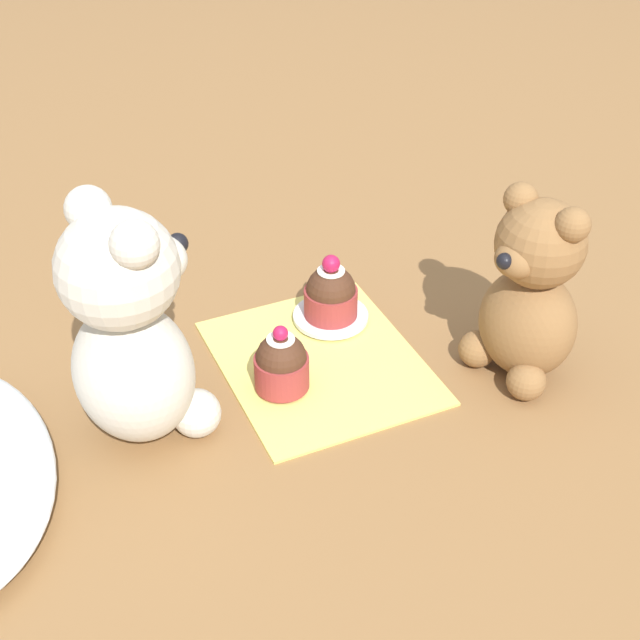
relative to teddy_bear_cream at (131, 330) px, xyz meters
name	(u,v)px	position (x,y,z in m)	size (l,w,h in m)	color
ground_plane	(320,363)	(0.02, -0.19, -0.11)	(4.00, 4.00, 0.00)	olive
knitted_placemat	(320,361)	(0.02, -0.19, -0.11)	(0.24, 0.20, 0.01)	#E0D166
teddy_bear_cream	(131,330)	(0.00, 0.00, 0.00)	(0.15, 0.14, 0.24)	beige
teddy_bear_tan	(530,294)	(-0.07, -0.38, -0.02)	(0.12, 0.11, 0.20)	olive
cupcake_near_cream_bear	(281,364)	(0.00, -0.14, -0.08)	(0.05, 0.05, 0.07)	#993333
saucer_plate	(331,316)	(0.08, -0.23, -0.11)	(0.08, 0.08, 0.01)	silver
cupcake_near_tan_bear	(331,294)	(0.08, -0.23, -0.08)	(0.06, 0.06, 0.08)	#993333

